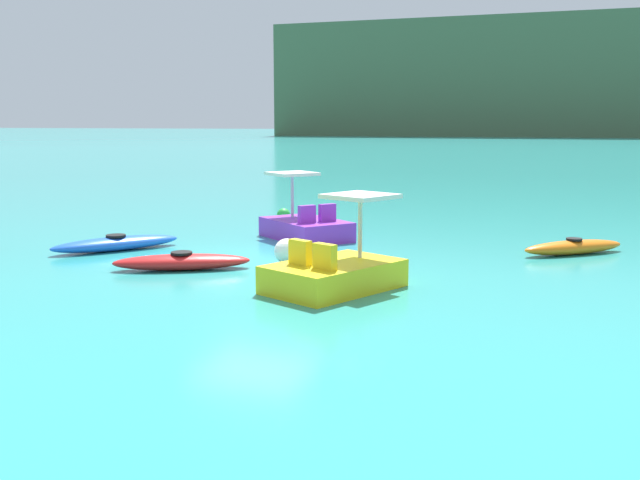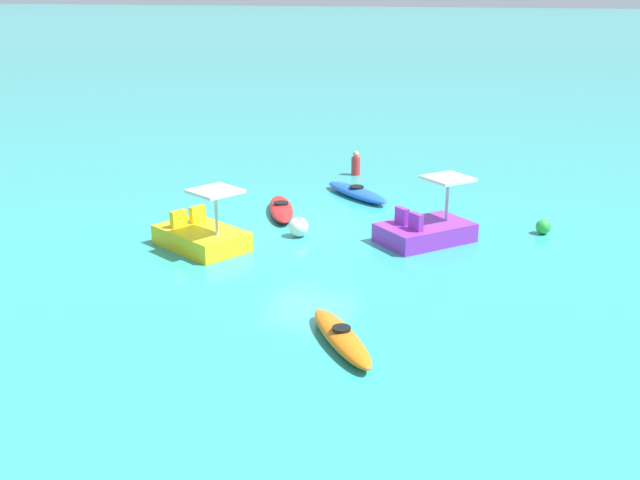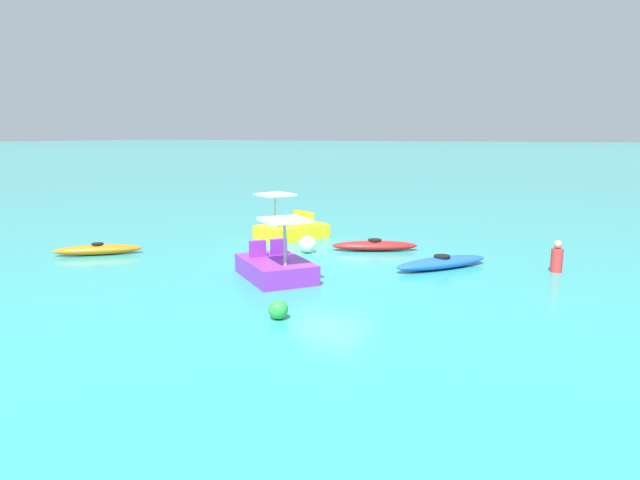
% 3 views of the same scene
% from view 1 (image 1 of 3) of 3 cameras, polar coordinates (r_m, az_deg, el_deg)
% --- Properties ---
extents(ground_plane, '(600.00, 600.00, 0.00)m').
position_cam_1_polar(ground_plane, '(15.99, -5.09, -1.65)').
color(ground_plane, teal).
extents(headland_cliff, '(128.50, 64.64, 24.02)m').
position_cam_1_polar(headland_cliff, '(183.06, 19.31, 11.43)').
color(headland_cliff, '#4C6042').
rests_on(headland_cliff, ground_plane).
extents(kayak_blue, '(2.32, 2.91, 0.37)m').
position_cam_1_polar(kayak_blue, '(17.91, -15.51, -0.26)').
color(kayak_blue, blue).
rests_on(kayak_blue, ground_plane).
extents(kayak_orange, '(2.34, 2.18, 0.37)m').
position_cam_1_polar(kayak_orange, '(17.72, 19.06, -0.53)').
color(kayak_orange, orange).
rests_on(kayak_orange, ground_plane).
extents(kayak_red, '(2.76, 1.94, 0.37)m').
position_cam_1_polar(kayak_red, '(15.26, -10.66, -1.67)').
color(kayak_red, red).
rests_on(kayak_red, ground_plane).
extents(pedal_boat_yellow, '(2.32, 2.80, 1.68)m').
position_cam_1_polar(pedal_boat_yellow, '(13.17, 1.15, -2.45)').
color(pedal_boat_yellow, yellow).
rests_on(pedal_boat_yellow, ground_plane).
extents(pedal_boat_purple, '(2.82, 2.64, 1.68)m').
position_cam_1_polar(pedal_boat_purple, '(18.95, -1.13, 1.10)').
color(pedal_boat_purple, purple).
rests_on(pedal_boat_purple, ground_plane).
extents(buoy_green, '(0.41, 0.41, 0.41)m').
position_cam_1_polar(buoy_green, '(22.27, -2.84, 1.95)').
color(buoy_green, green).
rests_on(buoy_green, ground_plane).
extents(buoy_white, '(0.54, 0.54, 0.54)m').
position_cam_1_polar(buoy_white, '(15.62, -2.59, -0.87)').
color(buoy_white, white).
rests_on(buoy_white, ground_plane).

